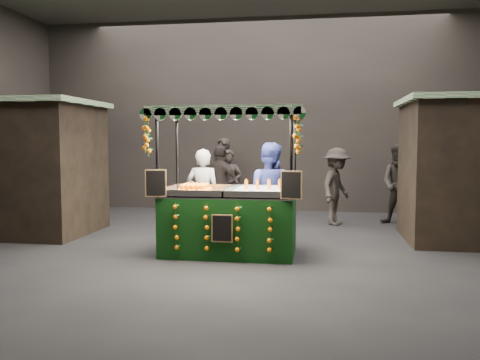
# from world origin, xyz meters

# --- Properties ---
(ground) EXTENTS (12.00, 12.00, 0.00)m
(ground) POSITION_xyz_m (0.00, 0.00, 0.00)
(ground) COLOR black
(ground) RESTS_ON ground
(market_hall) EXTENTS (12.10, 10.10, 5.05)m
(market_hall) POSITION_xyz_m (0.00, 0.00, 3.38)
(market_hall) COLOR black
(market_hall) RESTS_ON ground
(neighbour_stall_left) EXTENTS (3.00, 2.20, 2.60)m
(neighbour_stall_left) POSITION_xyz_m (-4.40, 1.00, 1.31)
(neighbour_stall_left) COLOR black
(neighbour_stall_left) RESTS_ON ground
(juice_stall) EXTENTS (2.42, 1.42, 2.34)m
(juice_stall) POSITION_xyz_m (0.02, -0.25, 0.73)
(juice_stall) COLOR black
(juice_stall) RESTS_ON ground
(vendor_grey) EXTENTS (0.63, 0.42, 1.68)m
(vendor_grey) POSITION_xyz_m (-0.64, 0.70, 0.84)
(vendor_grey) COLOR gray
(vendor_grey) RESTS_ON ground
(vendor_blue) EXTENTS (1.01, 0.87, 1.79)m
(vendor_blue) POSITION_xyz_m (0.55, 0.66, 0.89)
(vendor_blue) COLOR navy
(vendor_blue) RESTS_ON ground
(shopper_0) EXTENTS (0.65, 0.49, 1.63)m
(shopper_0) POSITION_xyz_m (-0.57, 2.87, 0.81)
(shopper_0) COLOR black
(shopper_0) RESTS_ON ground
(shopper_1) EXTENTS (1.06, 0.97, 1.76)m
(shopper_1) POSITION_xyz_m (3.16, 3.15, 0.88)
(shopper_1) COLOR black
(shopper_1) RESTS_ON ground
(shopper_2) EXTENTS (1.10, 0.81, 1.73)m
(shopper_2) POSITION_xyz_m (-0.67, 2.50, 0.86)
(shopper_2) COLOR #282221
(shopper_2) RESTS_ON ground
(shopper_3) EXTENTS (1.01, 1.24, 1.67)m
(shopper_3) POSITION_xyz_m (1.80, 2.94, 0.84)
(shopper_3) COLOR #292421
(shopper_3) RESTS_ON ground
(shopper_4) EXTENTS (1.07, 0.86, 1.91)m
(shopper_4) POSITION_xyz_m (-4.50, 2.52, 0.96)
(shopper_4) COLOR #2B2423
(shopper_4) RESTS_ON ground
(shopper_5) EXTENTS (0.87, 1.49, 1.53)m
(shopper_5) POSITION_xyz_m (4.50, 3.32, 0.77)
(shopper_5) COLOR black
(shopper_5) RESTS_ON ground
(shopper_6) EXTENTS (0.73, 0.82, 1.89)m
(shopper_6) POSITION_xyz_m (-0.98, 4.30, 0.95)
(shopper_6) COLOR black
(shopper_6) RESTS_ON ground
(shopper_7) EXTENTS (1.04, 0.62, 1.67)m
(shopper_7) POSITION_xyz_m (-1.05, 4.44, 0.84)
(shopper_7) COLOR black
(shopper_7) RESTS_ON ground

